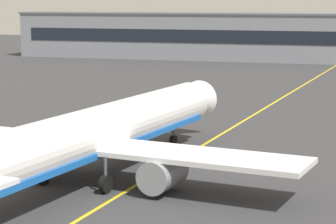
% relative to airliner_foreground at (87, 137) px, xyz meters
% --- Properties ---
extents(taxiway_centreline, '(14.46, 179.47, 0.01)m').
position_rel_airliner_foreground_xyz_m(taxiway_centreline, '(4.85, 16.33, -3.37)').
color(taxiway_centreline, yellow).
rests_on(taxiway_centreline, ground).
extents(airliner_foreground, '(32.36, 41.43, 11.65)m').
position_rel_airliner_foreground_xyz_m(airliner_foreground, '(0.00, 0.00, 0.00)').
color(airliner_foreground, white).
rests_on(airliner_foreground, ground).
extents(terminal_building, '(141.41, 12.40, 10.22)m').
position_rel_airliner_foreground_xyz_m(terminal_building, '(10.34, 105.02, 1.75)').
color(terminal_building, gray).
rests_on(terminal_building, ground).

